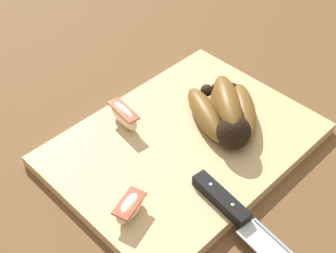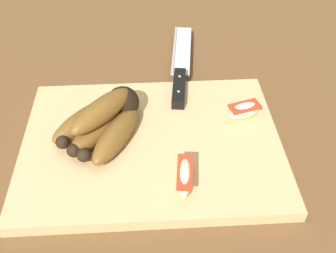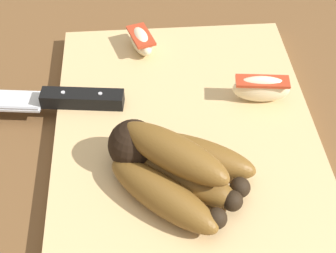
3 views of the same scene
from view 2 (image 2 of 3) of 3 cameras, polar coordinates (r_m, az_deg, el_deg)
ground_plane at (r=0.64m, az=-2.23°, el=-4.18°), size 6.00×6.00×0.00m
cutting_board at (r=0.64m, az=-2.17°, el=-2.56°), size 0.41×0.30×0.02m
banana_bunch at (r=0.64m, az=-9.10°, el=0.90°), size 0.16×0.17×0.07m
chefs_knife at (r=0.76m, az=1.77°, el=7.64°), size 0.06×0.28×0.02m
apple_wedge_near at (r=0.67m, az=10.97°, el=2.31°), size 0.06×0.04×0.03m
apple_wedge_middle at (r=0.56m, az=2.48°, el=-7.27°), size 0.03×0.07×0.04m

